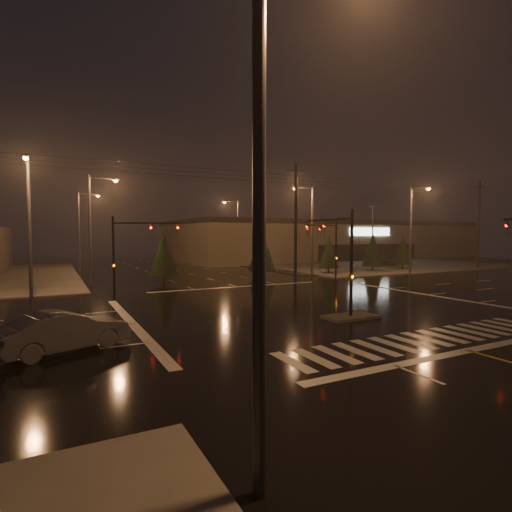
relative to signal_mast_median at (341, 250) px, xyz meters
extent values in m
plane|color=black|center=(0.00, 3.07, -3.75)|extent=(140.00, 140.00, 0.00)
cube|color=#45433E|center=(30.00, 33.07, -3.69)|extent=(36.00, 36.00, 0.12)
cube|color=#45433E|center=(0.00, -0.93, -3.68)|extent=(3.00, 1.60, 0.15)
cube|color=beige|center=(0.00, -5.93, -3.75)|extent=(15.00, 2.60, 0.01)
cube|color=beige|center=(0.00, -7.93, -3.75)|extent=(16.00, 0.50, 0.01)
cube|color=beige|center=(0.00, 14.07, -3.75)|extent=(16.00, 0.50, 0.01)
cube|color=black|center=(35.00, 31.07, -3.71)|extent=(50.00, 24.00, 0.08)
cube|color=#675D49|center=(35.00, 49.07, -0.25)|extent=(60.00, 28.00, 7.00)
cube|color=black|center=(35.00, 49.07, 3.05)|extent=(60.20, 28.20, 0.80)
cube|color=white|center=(35.00, 34.97, 1.45)|extent=(9.00, 0.20, 1.40)
cube|color=black|center=(35.00, 35.02, -2.15)|extent=(22.00, 0.15, 2.80)
cylinder|color=black|center=(0.00, -0.93, -0.75)|extent=(0.18, 0.18, 6.00)
cylinder|color=black|center=(0.00, 1.32, 1.75)|extent=(0.12, 4.50, 0.12)
imported|color=#594707|center=(0.00, 3.35, 1.70)|extent=(0.16, 0.20, 1.00)
cube|color=#594707|center=(0.00, -0.93, -1.45)|extent=(0.25, 0.18, 0.35)
cylinder|color=black|center=(10.50, 13.57, -0.75)|extent=(0.18, 0.18, 6.00)
cylinder|color=black|center=(8.15, 12.72, 1.75)|extent=(4.74, 1.82, 0.12)
imported|color=#594707|center=(6.04, 11.95, 1.70)|extent=(0.24, 0.22, 1.00)
cube|color=#594707|center=(10.50, 13.57, -1.45)|extent=(0.25, 0.18, 0.35)
cylinder|color=black|center=(-10.50, 13.57, -0.75)|extent=(0.18, 0.18, 6.00)
cylinder|color=black|center=(-8.15, 12.72, 1.75)|extent=(4.74, 1.82, 0.12)
imported|color=#594707|center=(-6.04, 11.95, 1.70)|extent=(0.24, 0.22, 1.00)
cube|color=#594707|center=(-10.50, 13.57, -1.45)|extent=(0.25, 0.18, 0.35)
imported|color=#594707|center=(9.20, -3.86, 1.70)|extent=(0.22, 0.24, 1.00)
cylinder|color=#38383A|center=(-11.50, -11.93, 1.25)|extent=(0.24, 0.24, 10.00)
cylinder|color=#38383A|center=(-11.50, 21.07, 1.25)|extent=(0.24, 0.24, 10.00)
cylinder|color=#38383A|center=(-10.30, 21.07, 6.05)|extent=(2.40, 0.14, 0.14)
cube|color=#38383A|center=(-9.20, 21.07, 6.00)|extent=(0.70, 0.30, 0.18)
sphere|color=orange|center=(-9.20, 21.07, 5.87)|extent=(0.32, 0.32, 0.32)
cylinder|color=#38383A|center=(-11.50, 37.07, 1.25)|extent=(0.24, 0.24, 10.00)
cylinder|color=#38383A|center=(-10.30, 37.07, 6.05)|extent=(2.40, 0.14, 0.14)
cube|color=#38383A|center=(-9.20, 37.07, 6.00)|extent=(0.70, 0.30, 0.18)
sphere|color=orange|center=(-9.20, 37.07, 5.87)|extent=(0.32, 0.32, 0.32)
cylinder|color=#38383A|center=(11.50, 19.07, 1.25)|extent=(0.24, 0.24, 10.00)
cylinder|color=#38383A|center=(10.30, 19.07, 6.05)|extent=(2.40, 0.14, 0.14)
cube|color=#38383A|center=(9.20, 19.07, 6.00)|extent=(0.70, 0.30, 0.18)
sphere|color=orange|center=(9.20, 19.07, 5.87)|extent=(0.32, 0.32, 0.32)
cylinder|color=#38383A|center=(11.50, 39.07, 1.25)|extent=(0.24, 0.24, 10.00)
cylinder|color=#38383A|center=(10.30, 39.07, 6.05)|extent=(2.40, 0.14, 0.14)
cube|color=#38383A|center=(9.20, 39.07, 6.00)|extent=(0.70, 0.30, 0.18)
sphere|color=orange|center=(9.20, 39.07, 5.87)|extent=(0.32, 0.32, 0.32)
cylinder|color=#38383A|center=(-16.00, 14.57, 1.25)|extent=(0.24, 0.24, 10.00)
cylinder|color=#38383A|center=(-16.00, 13.37, 6.05)|extent=(0.14, 2.40, 0.14)
cube|color=#38383A|center=(-16.00, 12.27, 6.00)|extent=(0.30, 0.70, 0.18)
sphere|color=orange|center=(-16.00, 12.27, 5.87)|extent=(0.32, 0.32, 0.32)
cylinder|color=#38383A|center=(22.00, 14.57, 1.25)|extent=(0.24, 0.24, 10.00)
cylinder|color=#38383A|center=(22.00, 13.37, 6.05)|extent=(0.14, 2.40, 0.14)
cube|color=#38383A|center=(22.00, 12.27, 6.00)|extent=(0.30, 0.70, 0.18)
sphere|color=orange|center=(22.00, 12.27, 5.87)|extent=(0.32, 0.32, 0.32)
cylinder|color=black|center=(8.00, 17.07, 2.25)|extent=(0.32, 0.32, 12.00)
cube|color=black|center=(8.00, 17.07, 7.45)|extent=(2.20, 0.12, 0.12)
cylinder|color=black|center=(38.00, 17.07, 2.25)|extent=(0.32, 0.32, 12.00)
cube|color=black|center=(38.00, 17.07, 7.45)|extent=(2.20, 0.12, 0.12)
cylinder|color=black|center=(14.63, 20.08, -3.40)|extent=(0.18, 0.18, 0.70)
cone|color=black|center=(14.63, 20.08, -1.16)|extent=(2.42, 2.42, 3.78)
cylinder|color=black|center=(21.62, 20.16, -3.40)|extent=(0.18, 0.18, 0.70)
cone|color=black|center=(21.62, 20.16, -0.96)|extent=(2.67, 2.67, 4.18)
cylinder|color=black|center=(27.02, 20.26, -3.40)|extent=(0.18, 0.18, 0.70)
cone|color=black|center=(27.02, 20.26, -1.15)|extent=(2.44, 2.44, 3.81)
cylinder|color=black|center=(-5.02, 20.28, -3.40)|extent=(0.18, 0.18, 0.70)
cone|color=black|center=(-5.02, 20.28, -0.91)|extent=(2.74, 2.74, 4.28)
cylinder|color=black|center=(5.79, 20.36, -3.40)|extent=(0.18, 0.18, 0.70)
cone|color=black|center=(5.79, 20.36, -0.72)|extent=(2.99, 2.99, 4.67)
imported|color=black|center=(29.20, 26.31, -2.94)|extent=(3.40, 5.13, 1.62)
imported|color=#595B61|center=(-14.28, -0.69, -2.95)|extent=(5.18, 3.36, 1.61)
camera|label=1|loc=(-14.66, -17.96, 0.84)|focal=28.00mm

